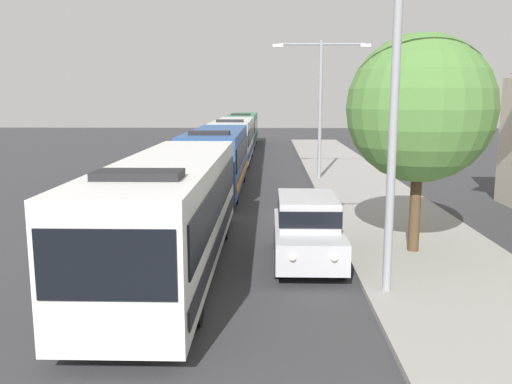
% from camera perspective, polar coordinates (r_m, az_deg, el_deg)
% --- Properties ---
extents(bus_lead, '(2.58, 11.82, 3.21)m').
position_cam_1_polar(bus_lead, '(14.70, -8.86, -1.80)').
color(bus_lead, silver).
rests_on(bus_lead, ground_plane).
extents(bus_second_in_line, '(2.58, 10.89, 3.21)m').
position_cam_1_polar(bus_second_in_line, '(27.02, -4.12, 3.63)').
color(bus_second_in_line, '#284C8C').
rests_on(bus_second_in_line, ground_plane).
extents(bus_middle, '(2.58, 12.22, 3.21)m').
position_cam_1_polar(bus_middle, '(39.39, -2.35, 5.64)').
color(bus_middle, silver).
rests_on(bus_middle, ground_plane).
extents(bus_fourth_in_line, '(2.58, 12.19, 3.21)m').
position_cam_1_polar(bus_fourth_in_line, '(52.58, -1.39, 6.73)').
color(bus_fourth_in_line, '#33724C').
rests_on(bus_fourth_in_line, ground_plane).
extents(white_suv, '(1.86, 4.56, 1.90)m').
position_cam_1_polar(white_suv, '(15.47, 5.42, -3.64)').
color(white_suv, '#B7B7BC').
rests_on(white_suv, ground_plane).
extents(streetlamp_near, '(4.97, 0.28, 8.00)m').
position_cam_1_polar(streetlamp_near, '(12.61, 14.46, 11.24)').
color(streetlamp_near, gray).
rests_on(streetlamp_near, sidewalk).
extents(streetlamp_mid, '(5.30, 0.28, 7.54)m').
position_cam_1_polar(streetlamp_mid, '(30.46, 6.81, 10.13)').
color(streetlamp_mid, gray).
rests_on(streetlamp_mid, sidewalk).
extents(roadside_tree, '(4.23, 4.23, 6.31)m').
position_cam_1_polar(roadside_tree, '(16.28, 16.91, 8.39)').
color(roadside_tree, '#4C3823').
rests_on(roadside_tree, sidewalk).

